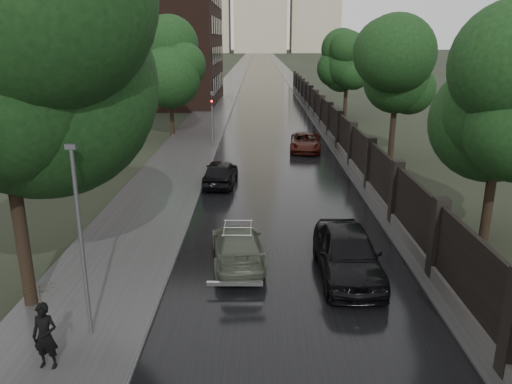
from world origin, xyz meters
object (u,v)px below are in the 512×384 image
tree_left_far (169,69)px  tree_right_a (501,112)px  car_right_far (305,142)px  traffic_light (212,115)px  lamp_post (81,243)px  volga_sedan (238,246)px  hatchback_left (220,172)px  pedestrian_umbrella (40,302)px  tree_right_c (347,66)px  car_right_near (348,253)px  tree_right_b (396,81)px

tree_left_far → tree_right_a: (15.50, -22.00, -0.29)m
tree_right_a → car_right_far: size_ratio=1.58×
tree_right_a → traffic_light: tree_right_a is taller
traffic_light → car_right_far: (6.46, -0.74, -1.78)m
tree_left_far → tree_right_a: size_ratio=1.05×
lamp_post → volga_sedan: lamp_post is taller
hatchback_left → pedestrian_umbrella: size_ratio=1.59×
car_right_far → pedestrian_umbrella: 25.49m
tree_left_far → car_right_far: 12.55m
tree_right_c → car_right_far: (-5.34, -15.75, -4.33)m
hatchback_left → volga_sedan: bearing=100.9°
volga_sedan → hatchback_left: hatchback_left is taller
lamp_post → car_right_near: size_ratio=1.07×
tree_right_c → tree_right_a: bearing=-90.0°
tree_left_far → volga_sedan: (6.20, -23.85, -4.63)m
traffic_light → pedestrian_umbrella: 24.94m
car_right_near → car_right_far: size_ratio=1.07×
lamp_post → hatchback_left: (2.30, 14.28, -1.99)m
tree_right_b → car_right_near: tree_right_b is taller
tree_right_c → traffic_light: bearing=-128.2°
tree_right_c → pedestrian_umbrella: size_ratio=2.78×
tree_right_b → volga_sedan: (-9.30, -15.85, -4.34)m
tree_right_c → car_right_far: bearing=-108.7°
tree_right_a → tree_right_b: size_ratio=1.00×
tree_right_c → volga_sedan: 35.37m
car_right_near → car_right_far: bearing=88.5°
tree_left_far → volga_sedan: bearing=-75.4°
tree_right_a → tree_right_c: bearing=90.0°
tree_right_a → lamp_post: size_ratio=1.37×
tree_left_far → hatchback_left: 15.72m
hatchback_left → car_right_near: bearing=117.8°
tree_right_b → hatchback_left: 13.01m
tree_right_c → pedestrian_umbrella: tree_right_c is taller
lamp_post → hatchback_left: lamp_post is taller
car_right_far → tree_left_far: bearing=155.4°
tree_right_b → car_right_near: (-5.71, -16.91, -4.14)m
lamp_post → tree_right_c: bearing=71.5°
traffic_light → car_right_near: 20.87m
traffic_light → car_right_far: bearing=-6.5°
tree_right_a → lamp_post: tree_right_a is taller
tree_left_far → car_right_near: (9.79, -24.91, -4.43)m
tree_right_c → lamp_post: bearing=-108.5°
lamp_post → pedestrian_umbrella: size_ratio=2.02×
hatchback_left → car_right_far: size_ratio=0.90×
tree_right_a → pedestrian_umbrella: 15.88m
lamp_post → hatchback_left: size_ratio=1.28×
tree_left_far → car_right_near: 27.13m
tree_right_c → car_right_near: size_ratio=1.47×
tree_right_c → lamp_post: size_ratio=1.37×
car_right_near → hatchback_left: bearing=114.1°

